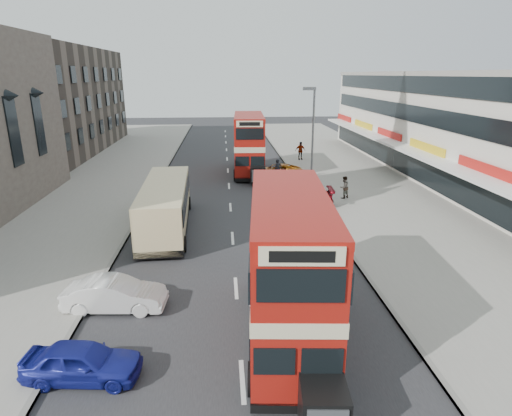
# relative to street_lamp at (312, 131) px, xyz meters

# --- Properties ---
(ground) EXTENTS (160.00, 160.00, 0.00)m
(ground) POSITION_rel_street_lamp_xyz_m (-6.52, -18.00, -4.78)
(ground) COLOR #28282B
(ground) RESTS_ON ground
(road_surface) EXTENTS (12.00, 90.00, 0.01)m
(road_surface) POSITION_rel_street_lamp_xyz_m (-6.52, 2.00, -4.78)
(road_surface) COLOR #28282B
(road_surface) RESTS_ON ground
(pavement_right) EXTENTS (12.00, 90.00, 0.15)m
(pavement_right) POSITION_rel_street_lamp_xyz_m (5.48, 2.00, -4.71)
(pavement_right) COLOR gray
(pavement_right) RESTS_ON ground
(pavement_left) EXTENTS (12.00, 90.00, 0.15)m
(pavement_left) POSITION_rel_street_lamp_xyz_m (-18.52, 2.00, -4.71)
(pavement_left) COLOR gray
(pavement_left) RESTS_ON ground
(kerb_left) EXTENTS (0.20, 90.00, 0.16)m
(kerb_left) POSITION_rel_street_lamp_xyz_m (-12.62, 2.00, -4.71)
(kerb_left) COLOR gray
(kerb_left) RESTS_ON ground
(kerb_right) EXTENTS (0.20, 90.00, 0.16)m
(kerb_right) POSITION_rel_street_lamp_xyz_m (-0.42, 2.00, -4.71)
(kerb_right) COLOR gray
(kerb_right) RESTS_ON ground
(brick_terrace) EXTENTS (14.00, 28.00, 12.00)m
(brick_terrace) POSITION_rel_street_lamp_xyz_m (-28.52, 20.00, 1.22)
(brick_terrace) COLOR #66594C
(brick_terrace) RESTS_ON ground
(commercial_row) EXTENTS (9.90, 46.20, 9.30)m
(commercial_row) POSITION_rel_street_lamp_xyz_m (13.42, 4.00, -0.09)
(commercial_row) COLOR beige
(commercial_row) RESTS_ON ground
(street_lamp) EXTENTS (1.00, 0.20, 8.12)m
(street_lamp) POSITION_rel_street_lamp_xyz_m (0.00, 0.00, 0.00)
(street_lamp) COLOR slate
(street_lamp) RESTS_ON ground
(bus_main) EXTENTS (3.22, 9.39, 5.08)m
(bus_main) POSITION_rel_street_lamp_xyz_m (-4.77, -19.73, -2.11)
(bus_main) COLOR black
(bus_main) RESTS_ON ground
(bus_second) EXTENTS (3.02, 9.73, 5.30)m
(bus_second) POSITION_rel_street_lamp_xyz_m (-4.51, 6.70, -1.99)
(bus_second) COLOR black
(bus_second) RESTS_ON ground
(coach) EXTENTS (2.92, 10.00, 2.63)m
(coach) POSITION_rel_street_lamp_xyz_m (-10.49, -8.06, -3.24)
(coach) COLOR black
(coach) RESTS_ON ground
(car_left_near) EXTENTS (3.72, 1.80, 1.22)m
(car_left_near) POSITION_rel_street_lamp_xyz_m (-11.42, -21.48, -4.17)
(car_left_near) COLOR navy
(car_left_near) RESTS_ON ground
(car_left_front) EXTENTS (4.10, 1.70, 1.32)m
(car_left_front) POSITION_rel_street_lamp_xyz_m (-11.39, -17.39, -4.13)
(car_left_front) COLOR white
(car_left_front) RESTS_ON ground
(car_right_a) EXTENTS (5.22, 2.45, 1.47)m
(car_right_a) POSITION_rel_street_lamp_xyz_m (-1.83, -4.46, -4.05)
(car_right_a) COLOR maroon
(car_right_a) RESTS_ON ground
(car_right_b) EXTENTS (4.52, 2.11, 1.25)m
(car_right_b) POSITION_rel_street_lamp_xyz_m (-2.07, 4.64, -4.16)
(car_right_b) COLOR orange
(car_right_b) RESTS_ON ground
(pedestrian_near) EXTENTS (0.75, 0.68, 1.69)m
(pedestrian_near) POSITION_rel_street_lamp_xyz_m (2.00, -2.83, -3.79)
(pedestrian_near) COLOR gray
(pedestrian_near) RESTS_ON pavement_right
(pedestrian_far) EXTENTS (1.19, 0.63, 1.94)m
(pedestrian_far) POSITION_rel_street_lamp_xyz_m (1.40, 12.30, -3.67)
(pedestrian_far) COLOR gray
(pedestrian_far) RESTS_ON pavement_right
(cyclist) EXTENTS (0.88, 1.97, 2.13)m
(cyclist) POSITION_rel_street_lamp_xyz_m (-2.31, 2.46, -4.08)
(cyclist) COLOR gray
(cyclist) RESTS_ON ground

